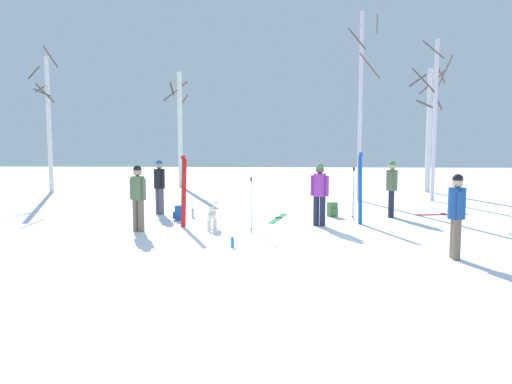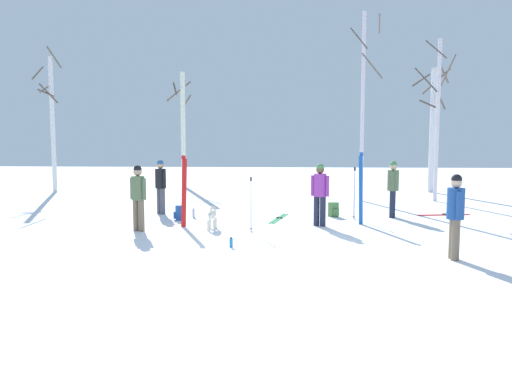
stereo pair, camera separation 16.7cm
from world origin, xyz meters
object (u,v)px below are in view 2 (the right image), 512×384
at_px(ski_pair_planted_1, 361,189).
at_px(birch_tree_2, 363,104).
at_px(water_bottle_1, 194,213).
at_px(birch_tree_1, 183,127).
at_px(person_3, 393,185).
at_px(dog, 212,215).
at_px(birch_tree_0, 52,121).
at_px(person_0, 320,191).
at_px(birch_tree_4, 432,125).
at_px(backpack_0, 334,210).
at_px(ski_poles_1, 354,192).
at_px(backpack_1, 179,213).
at_px(ski_pair_planted_0, 184,192).
at_px(person_1, 138,194).
at_px(birch_tree_3, 437,117).
at_px(ski_pair_lying_1, 279,218).
at_px(ski_pair_lying_0, 444,215).
at_px(water_bottle_0, 231,243).
at_px(person_4, 161,183).
at_px(person_2, 455,211).
at_px(ski_poles_0, 251,203).

bearing_deg(ski_pair_planted_1, birch_tree_2, 81.53).
bearing_deg(water_bottle_1, birch_tree_1, 102.53).
xyz_separation_m(person_3, dog, (-5.19, -2.32, -0.59)).
height_order(water_bottle_1, birch_tree_0, birch_tree_0).
relative_size(person_0, birch_tree_0, 0.27).
bearing_deg(birch_tree_4, backpack_0, -123.87).
relative_size(person_3, ski_poles_1, 1.11).
distance_m(backpack_1, birch_tree_4, 12.87).
height_order(ski_pair_planted_0, birch_tree_1, birch_tree_1).
distance_m(person_1, ski_pair_planted_0, 1.26).
bearing_deg(backpack_1, birch_tree_3, 29.56).
height_order(person_0, ski_pair_lying_1, person_0).
bearing_deg(ski_pair_lying_0, backpack_1, -170.13).
relative_size(ski_pair_planted_0, water_bottle_1, 6.97).
xyz_separation_m(person_0, dog, (-2.88, -0.65, -0.59)).
relative_size(dog, backpack_0, 2.04).
distance_m(water_bottle_0, birch_tree_4, 14.43).
xyz_separation_m(ski_pair_lying_1, water_bottle_1, (-2.59, 0.08, 0.12)).
distance_m(backpack_1, water_bottle_1, 0.62).
bearing_deg(person_4, backpack_1, -56.02).
xyz_separation_m(ski_pair_planted_0, birch_tree_4, (9.13, 9.39, 1.95)).
height_order(person_2, ski_pair_planted_1, ski_pair_planted_1).
xyz_separation_m(person_4, backpack_1, (0.81, -1.20, -0.77)).
bearing_deg(birch_tree_0, backpack_1, -46.69).
bearing_deg(water_bottle_1, ski_pair_lying_0, 6.67).
relative_size(person_2, birch_tree_4, 0.32).
xyz_separation_m(ski_pair_lying_1, ski_poles_0, (-0.70, -2.18, 0.75)).
relative_size(person_4, backpack_0, 3.90).
height_order(dog, ski_poles_0, ski_poles_0).
height_order(ski_poles_1, birch_tree_1, birch_tree_1).
distance_m(ski_pair_planted_0, birch_tree_2, 8.74).
bearing_deg(dog, birch_tree_3, 40.31).
distance_m(ski_pair_lying_0, water_bottle_1, 7.79).
bearing_deg(birch_tree_4, water_bottle_1, -139.86).
xyz_separation_m(ski_poles_1, birch_tree_3, (3.63, 4.56, 2.33)).
xyz_separation_m(ski_poles_1, water_bottle_0, (-3.25, -4.13, -0.72)).
relative_size(person_3, ski_pair_lying_0, 1.00).
relative_size(person_2, ski_poles_0, 1.21).
relative_size(person_1, ski_pair_planted_1, 0.85).
relative_size(person_0, backpack_1, 3.90).
xyz_separation_m(person_0, ski_pair_lying_1, (-1.13, 1.24, -0.97)).
height_order(ski_pair_planted_1, birch_tree_2, birch_tree_2).
distance_m(backpack_1, birch_tree_3, 10.53).
xyz_separation_m(ski_pair_planted_0, water_bottle_1, (-0.04, 1.66, -0.83)).
xyz_separation_m(person_0, ski_pair_lying_0, (4.02, 2.22, -0.97)).
height_order(person_4, water_bottle_1, person_4).
bearing_deg(water_bottle_1, birch_tree_2, 38.11).
xyz_separation_m(person_3, water_bottle_0, (-4.46, -4.57, -0.87)).
xyz_separation_m(person_2, water_bottle_1, (-6.14, 5.12, -0.85)).
xyz_separation_m(person_0, ski_pair_planted_0, (-3.68, -0.34, -0.01)).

